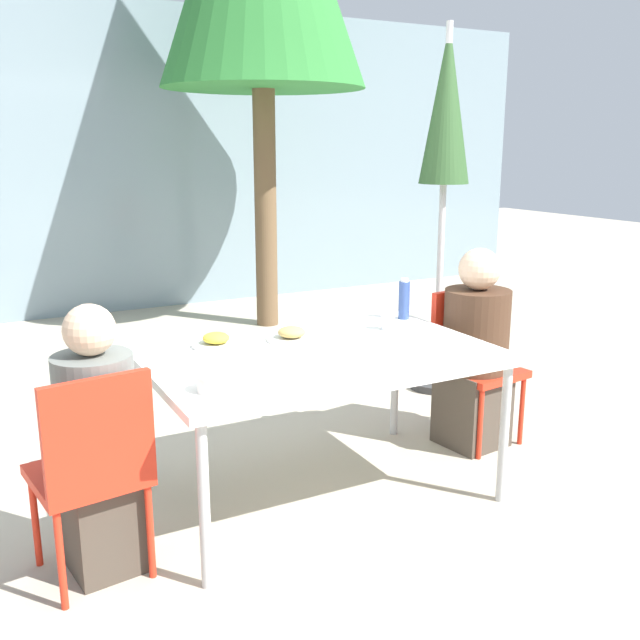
{
  "coord_description": "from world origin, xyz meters",
  "views": [
    {
      "loc": [
        -1.48,
        -2.79,
        1.65
      ],
      "look_at": [
        0.0,
        0.0,
        0.87
      ],
      "focal_mm": 40.0,
      "sensor_mm": 36.0,
      "label": 1
    }
  ],
  "objects": [
    {
      "name": "ground_plane",
      "position": [
        0.0,
        0.0,
        0.0
      ],
      "size": [
        24.0,
        24.0,
        0.0
      ],
      "primitive_type": "plane",
      "color": "#B2A893"
    },
    {
      "name": "building_facade",
      "position": [
        0.0,
        4.53,
        1.5
      ],
      "size": [
        10.0,
        0.2,
        3.0
      ],
      "color": "gray",
      "rests_on": "ground"
    },
    {
      "name": "dining_table",
      "position": [
        0.0,
        0.0,
        0.67
      ],
      "size": [
        1.58,
        1.03,
        0.72
      ],
      "color": "white",
      "rests_on": "ground"
    },
    {
      "name": "chair_left",
      "position": [
        -1.08,
        -0.23,
        0.5
      ],
      "size": [
        0.45,
        0.45,
        0.86
      ],
      "rotation": [
        0.0,
        0.0,
        0.14
      ],
      "color": "red",
      "rests_on": "ground"
    },
    {
      "name": "person_left",
      "position": [
        -1.04,
        -0.14,
        0.51
      ],
      "size": [
        0.31,
        0.31,
        1.08
      ],
      "rotation": [
        0.0,
        0.0,
        0.14
      ],
      "color": "#473D33",
      "rests_on": "ground"
    },
    {
      "name": "chair_right",
      "position": [
        1.08,
        0.22,
        0.5
      ],
      "size": [
        0.45,
        0.45,
        0.86
      ],
      "rotation": [
        0.0,
        0.0,
        -3.01
      ],
      "color": "red",
      "rests_on": "ground"
    },
    {
      "name": "person_right",
      "position": [
        1.04,
        0.14,
        0.52
      ],
      "size": [
        0.36,
        0.36,
        1.12
      ],
      "rotation": [
        0.0,
        0.0,
        -3.01
      ],
      "color": "#473D33",
      "rests_on": "ground"
    },
    {
      "name": "closed_umbrella",
      "position": [
        1.45,
        1.01,
        1.77
      ],
      "size": [
        0.36,
        0.36,
        2.4
      ],
      "color": "#333333",
      "rests_on": "ground"
    },
    {
      "name": "plate_0",
      "position": [
        -0.03,
        0.24,
        0.75
      ],
      "size": [
        0.25,
        0.25,
        0.07
      ],
      "color": "white",
      "rests_on": "dining_table"
    },
    {
      "name": "plate_1",
      "position": [
        -0.39,
        0.31,
        0.75
      ],
      "size": [
        0.23,
        0.23,
        0.07
      ],
      "color": "white",
      "rests_on": "dining_table"
    },
    {
      "name": "bottle",
      "position": [
        0.71,
        0.35,
        0.83
      ],
      "size": [
        0.06,
        0.06,
        0.22
      ],
      "color": "#334C8E",
      "rests_on": "dining_table"
    },
    {
      "name": "drinking_cup",
      "position": [
        0.5,
        0.19,
        0.77
      ],
      "size": [
        0.07,
        0.07,
        0.09
      ],
      "color": "silver",
      "rests_on": "dining_table"
    },
    {
      "name": "salad_bowl",
      "position": [
        -0.61,
        -0.29,
        0.75
      ],
      "size": [
        0.15,
        0.15,
        0.06
      ],
      "color": "white",
      "rests_on": "dining_table"
    }
  ]
}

